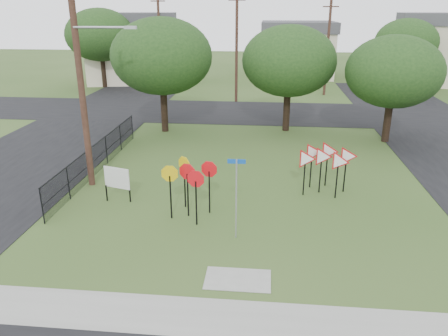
# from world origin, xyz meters

# --- Properties ---
(ground) EXTENTS (140.00, 140.00, 0.00)m
(ground) POSITION_xyz_m (0.00, 0.00, 0.00)
(ground) COLOR #2D481B
(sidewalk) EXTENTS (30.00, 1.60, 0.02)m
(sidewalk) POSITION_xyz_m (0.00, -4.20, 0.01)
(sidewalk) COLOR gray
(sidewalk) RESTS_ON ground
(street_left) EXTENTS (8.00, 50.00, 0.02)m
(street_left) POSITION_xyz_m (-12.00, 10.00, 0.01)
(street_left) COLOR black
(street_left) RESTS_ON ground
(street_far) EXTENTS (60.00, 8.00, 0.02)m
(street_far) POSITION_xyz_m (0.00, 20.00, 0.01)
(street_far) COLOR black
(street_far) RESTS_ON ground
(curb_pad) EXTENTS (2.00, 1.20, 0.02)m
(curb_pad) POSITION_xyz_m (0.00, -2.40, 0.01)
(curb_pad) COLOR gray
(curb_pad) RESTS_ON ground
(street_name_sign) EXTENTS (0.62, 0.06, 2.98)m
(street_name_sign) POSITION_xyz_m (-0.25, 0.19, 1.71)
(street_name_sign) COLOR #A1A4A9
(street_name_sign) RESTS_ON ground
(stop_sign_cluster) EXTENTS (2.10, 1.80, 2.21)m
(stop_sign_cluster) POSITION_xyz_m (-2.18, 1.77, 1.66)
(stop_sign_cluster) COLOR black
(stop_sign_cluster) RESTS_ON ground
(yield_sign_cluster) EXTENTS (2.76, 1.65, 2.15)m
(yield_sign_cluster) POSITION_xyz_m (3.31, 4.72, 1.59)
(yield_sign_cluster) COLOR black
(yield_sign_cluster) RESTS_ON ground
(info_board) EXTENTS (1.18, 0.39, 1.52)m
(info_board) POSITION_xyz_m (-5.45, 2.80, 1.01)
(info_board) COLOR black
(info_board) RESTS_ON ground
(utility_pole_main) EXTENTS (3.55, 0.33, 10.00)m
(utility_pole_main) POSITION_xyz_m (-7.24, 4.50, 5.21)
(utility_pole_main) COLOR #442A1F
(utility_pole_main) RESTS_ON ground
(far_pole_a) EXTENTS (1.40, 0.24, 9.00)m
(far_pole_a) POSITION_xyz_m (-2.00, 24.00, 4.60)
(far_pole_a) COLOR #442A1F
(far_pole_a) RESTS_ON ground
(far_pole_b) EXTENTS (1.40, 0.24, 8.50)m
(far_pole_b) POSITION_xyz_m (6.00, 28.00, 4.35)
(far_pole_b) COLOR #442A1F
(far_pole_b) RESTS_ON ground
(far_pole_c) EXTENTS (1.40, 0.24, 9.00)m
(far_pole_c) POSITION_xyz_m (-10.00, 30.00, 4.60)
(far_pole_c) COLOR #442A1F
(far_pole_c) RESTS_ON ground
(fence_run) EXTENTS (0.05, 11.55, 1.50)m
(fence_run) POSITION_xyz_m (-7.60, 6.25, 0.78)
(fence_run) COLOR black
(fence_run) RESTS_ON ground
(house_left) EXTENTS (10.58, 8.88, 7.20)m
(house_left) POSITION_xyz_m (-14.00, 34.00, 3.65)
(house_left) COLOR beige
(house_left) RESTS_ON ground
(house_mid) EXTENTS (8.40, 8.40, 6.20)m
(house_mid) POSITION_xyz_m (4.00, 40.00, 3.15)
(house_mid) COLOR beige
(house_mid) RESTS_ON ground
(house_right) EXTENTS (8.30, 8.30, 7.20)m
(house_right) POSITION_xyz_m (18.00, 36.00, 3.65)
(house_right) COLOR beige
(house_right) RESTS_ON ground
(tree_near_left) EXTENTS (6.40, 6.40, 7.27)m
(tree_near_left) POSITION_xyz_m (-6.00, 14.00, 4.86)
(tree_near_left) COLOR black
(tree_near_left) RESTS_ON ground
(tree_near_mid) EXTENTS (6.00, 6.00, 6.80)m
(tree_near_mid) POSITION_xyz_m (2.00, 15.00, 4.54)
(tree_near_mid) COLOR black
(tree_near_mid) RESTS_ON ground
(tree_near_right) EXTENTS (5.60, 5.60, 6.33)m
(tree_near_right) POSITION_xyz_m (8.00, 13.00, 4.22)
(tree_near_right) COLOR black
(tree_near_right) RESTS_ON ground
(tree_far_left) EXTENTS (6.80, 6.80, 7.73)m
(tree_far_left) POSITION_xyz_m (-16.00, 30.00, 5.17)
(tree_far_left) COLOR black
(tree_far_left) RESTS_ON ground
(tree_far_right) EXTENTS (6.00, 6.00, 6.80)m
(tree_far_right) POSITION_xyz_m (14.00, 32.00, 4.54)
(tree_far_right) COLOR black
(tree_far_right) RESTS_ON ground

